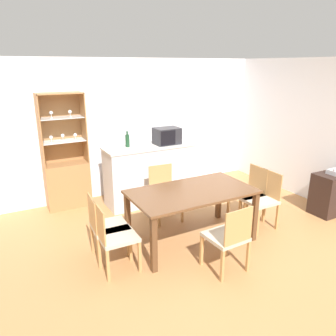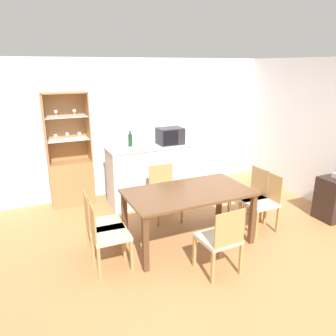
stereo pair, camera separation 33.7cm
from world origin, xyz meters
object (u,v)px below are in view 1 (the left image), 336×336
(dining_chair_head_near, at_px, (228,237))
(microwave, at_px, (167,136))
(dining_chair_side_left_near, at_px, (114,236))
(side_cabinet, at_px, (329,194))
(dining_chair_side_right_far, at_px, (249,193))
(wine_bottle, at_px, (127,140))
(telephone, at_px, (335,172))
(dining_chair_side_right_near, at_px, (262,199))
(dining_chair_head_far, at_px, (165,193))
(dining_chair_side_left_far, at_px, (106,226))
(display_cabinet, at_px, (67,175))
(dining_table, at_px, (192,197))

(dining_chair_head_near, bearing_deg, microwave, 76.87)
(dining_chair_side_left_near, distance_m, side_cabinet, 3.71)
(dining_chair_side_right_far, height_order, dining_chair_head_near, same)
(wine_bottle, height_order, telephone, wine_bottle)
(dining_chair_side_right_near, height_order, side_cabinet, dining_chair_side_right_near)
(dining_chair_head_far, distance_m, wine_bottle, 1.16)
(dining_chair_side_left_far, bearing_deg, display_cabinet, -174.30)
(dining_chair_side_left_far, height_order, dining_chair_side_right_near, same)
(display_cabinet, relative_size, dining_chair_side_right_far, 2.28)
(dining_chair_side_right_far, relative_size, wine_bottle, 3.15)
(dining_chair_side_right_far, relative_size, telephone, 3.71)
(dining_table, xyz_separation_m, dining_chair_head_near, (0.00, -0.81, -0.22))
(dining_chair_side_left_far, distance_m, microwave, 2.28)
(microwave, bearing_deg, dining_chair_side_right_far, -61.96)
(dining_table, xyz_separation_m, dining_chair_side_right_far, (1.19, 0.14, -0.22))
(dining_table, distance_m, wine_bottle, 1.77)
(dining_chair_head_near, relative_size, microwave, 1.95)
(display_cabinet, height_order, dining_chair_head_far, display_cabinet)
(dining_chair_head_far, distance_m, telephone, 2.84)
(dining_chair_side_right_near, relative_size, dining_chair_side_left_near, 1.00)
(dining_chair_head_far, xyz_separation_m, microwave, (0.44, 0.73, 0.75))
(dining_chair_side_left_near, bearing_deg, wine_bottle, 154.12)
(microwave, bearing_deg, wine_bottle, 169.36)
(dining_chair_head_near, distance_m, side_cabinet, 2.55)
(dining_chair_side_right_far, bearing_deg, dining_chair_side_left_far, 90.87)
(dining_chair_side_right_far, relative_size, microwave, 1.95)
(dining_chair_head_far, height_order, dining_chair_side_left_near, same)
(wine_bottle, relative_size, telephone, 1.18)
(dining_table, height_order, telephone, telephone)
(display_cabinet, bearing_deg, dining_chair_head_far, -44.96)
(dining_chair_side_left_near, xyz_separation_m, side_cabinet, (3.70, -0.20, -0.10))
(dining_chair_side_right_far, xyz_separation_m, dining_chair_side_right_near, (0.00, -0.29, 0.00))
(dining_table, relative_size, microwave, 3.82)
(dining_chair_side_left_far, height_order, dining_chair_head_far, same)
(dining_chair_side_left_far, relative_size, telephone, 3.71)
(dining_chair_side_right_far, relative_size, dining_chair_side_left_near, 1.00)
(dining_chair_side_right_far, distance_m, telephone, 1.50)
(dining_chair_side_right_near, distance_m, dining_chair_head_near, 1.37)
(dining_chair_side_right_far, bearing_deg, dining_table, 97.78)
(dining_chair_head_far, height_order, dining_chair_head_near, same)
(dining_chair_head_far, xyz_separation_m, dining_chair_head_near, (-0.00, -1.63, 0.00))
(dining_chair_side_left_far, bearing_deg, dining_chair_side_right_far, 93.44)
(dining_table, relative_size, dining_chair_side_left_far, 1.96)
(wine_bottle, bearing_deg, dining_table, -81.11)
(telephone, bearing_deg, dining_chair_side_left_far, 172.36)
(dining_chair_side_left_near, distance_m, microwave, 2.47)
(dining_table, xyz_separation_m, dining_chair_side_left_near, (-1.19, -0.14, -0.22))
(dining_chair_head_far, height_order, dining_chair_side_right_near, same)
(side_cabinet, bearing_deg, dining_chair_side_right_far, 159.76)
(dining_table, relative_size, telephone, 7.27)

